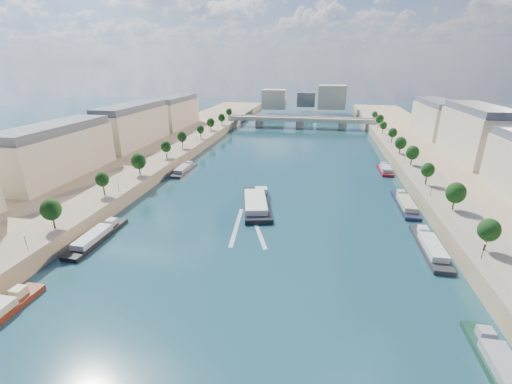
% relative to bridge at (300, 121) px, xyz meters
% --- Properties ---
extents(ground, '(700.00, 700.00, 0.00)m').
position_rel_bridge_xyz_m(ground, '(0.00, -136.53, -5.08)').
color(ground, '#0B2B32').
rests_on(ground, ground).
extents(quay_left, '(44.00, 520.00, 5.00)m').
position_rel_bridge_xyz_m(quay_left, '(-72.00, -136.53, -2.58)').
color(quay_left, '#9E8460').
rests_on(quay_left, ground).
extents(quay_right, '(44.00, 520.00, 5.00)m').
position_rel_bridge_xyz_m(quay_right, '(72.00, -136.53, -2.58)').
color(quay_right, '#9E8460').
rests_on(quay_right, ground).
extents(pave_left, '(14.00, 520.00, 0.10)m').
position_rel_bridge_xyz_m(pave_left, '(-57.00, -136.53, -0.03)').
color(pave_left, gray).
rests_on(pave_left, quay_left).
extents(pave_right, '(14.00, 520.00, 0.10)m').
position_rel_bridge_xyz_m(pave_right, '(57.00, -136.53, -0.03)').
color(pave_right, gray).
rests_on(pave_right, quay_right).
extents(trees_left, '(4.80, 268.80, 8.26)m').
position_rel_bridge_xyz_m(trees_left, '(-55.00, -134.53, 5.39)').
color(trees_left, '#382B1E').
rests_on(trees_left, ground).
extents(trees_right, '(4.80, 268.80, 8.26)m').
position_rel_bridge_xyz_m(trees_right, '(55.00, -126.53, 5.39)').
color(trees_right, '#382B1E').
rests_on(trees_right, ground).
extents(lamps_left, '(0.36, 200.36, 4.28)m').
position_rel_bridge_xyz_m(lamps_left, '(-52.50, -146.53, 2.70)').
color(lamps_left, black).
rests_on(lamps_left, ground).
extents(lamps_right, '(0.36, 200.36, 4.28)m').
position_rel_bridge_xyz_m(lamps_right, '(52.50, -131.53, 2.70)').
color(lamps_right, black).
rests_on(lamps_right, ground).
extents(buildings_left, '(16.00, 226.00, 23.20)m').
position_rel_bridge_xyz_m(buildings_left, '(-85.00, -124.53, 11.37)').
color(buildings_left, '#C2B595').
rests_on(buildings_left, ground).
extents(buildings_right, '(16.00, 226.00, 23.20)m').
position_rel_bridge_xyz_m(buildings_right, '(85.00, -124.53, 11.37)').
color(buildings_right, '#C2B595').
rests_on(buildings_right, ground).
extents(skyline, '(79.00, 42.00, 22.00)m').
position_rel_bridge_xyz_m(skyline, '(3.19, 82.99, 9.57)').
color(skyline, '#C2B595').
rests_on(skyline, ground).
extents(bridge, '(112.00, 12.00, 8.15)m').
position_rel_bridge_xyz_m(bridge, '(0.00, 0.00, 0.00)').
color(bridge, '#C1B79E').
rests_on(bridge, ground).
extents(tour_barge, '(15.35, 31.76, 4.15)m').
position_rel_bridge_xyz_m(tour_barge, '(-5.51, -158.82, -3.88)').
color(tour_barge, black).
rests_on(tour_barge, ground).
extents(wake, '(13.33, 25.98, 0.04)m').
position_rel_bridge_xyz_m(wake, '(-5.51, -175.35, -5.06)').
color(wake, silver).
rests_on(wake, ground).
extents(moored_barges_left, '(5.00, 155.38, 3.60)m').
position_rel_bridge_xyz_m(moored_barges_left, '(-45.50, -199.86, -4.24)').
color(moored_barges_left, '#171632').
rests_on(moored_barges_left, ground).
extents(moored_barges_right, '(5.00, 129.24, 3.60)m').
position_rel_bridge_xyz_m(moored_barges_right, '(45.50, -165.96, -4.24)').
color(moored_barges_right, '#163827').
rests_on(moored_barges_right, ground).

